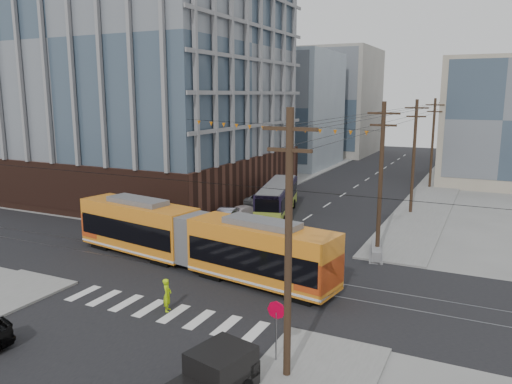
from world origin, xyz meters
TOP-DOWN VIEW (x-y plane):
  - ground at (0.00, 0.00)m, footprint 160.00×160.00m
  - office_building at (-22.00, 23.00)m, footprint 30.00×25.00m
  - bg_bldg_nw_near at (-17.00, 52.00)m, footprint 18.00×16.00m
  - bg_bldg_ne_near at (16.00, 48.00)m, footprint 14.00×14.00m
  - bg_bldg_nw_far at (-14.00, 72.00)m, footprint 16.00×18.00m
  - utility_pole_near at (8.50, -6.00)m, footprint 0.30×0.30m
  - utility_pole_far at (8.50, 56.00)m, footprint 0.30×0.30m
  - streetcar at (-2.11, 3.67)m, footprint 20.67×6.17m
  - city_bus at (-2.95, 19.62)m, footprint 5.07×11.45m
  - parked_car_silver at (-5.79, 15.30)m, footprint 1.92×4.50m
  - parked_car_white at (-5.17, 17.29)m, footprint 2.88×4.55m
  - parked_car_grey at (-5.77, 22.69)m, footprint 3.14×5.48m
  - pedestrian at (0.28, -2.82)m, footprint 0.66×0.78m
  - stop_sign at (7.65, -5.16)m, footprint 0.83×0.83m
  - jersey_barrier at (8.30, 11.55)m, footprint 1.85×4.30m

SIDE VIEW (x-z plane):
  - ground at x=0.00m, z-range 0.00..0.00m
  - jersey_barrier at x=8.30m, z-range 0.00..0.84m
  - parked_car_white at x=-5.17m, z-range 0.00..1.23m
  - parked_car_grey at x=-5.77m, z-range 0.00..1.44m
  - parked_car_silver at x=-5.79m, z-range 0.00..1.44m
  - pedestrian at x=0.28m, z-range 0.00..1.82m
  - stop_sign at x=7.65m, z-range 0.00..2.67m
  - city_bus at x=-2.95m, z-range 0.00..3.17m
  - streetcar at x=-2.11m, z-range 0.00..3.94m
  - utility_pole_near at x=8.50m, z-range 0.00..11.00m
  - utility_pole_far at x=8.50m, z-range 0.00..11.00m
  - bg_bldg_ne_near at x=16.00m, z-range 0.00..16.00m
  - bg_bldg_nw_near at x=-17.00m, z-range 0.00..18.00m
  - bg_bldg_nw_far at x=-14.00m, z-range 0.00..20.00m
  - office_building at x=-22.00m, z-range 0.00..28.60m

